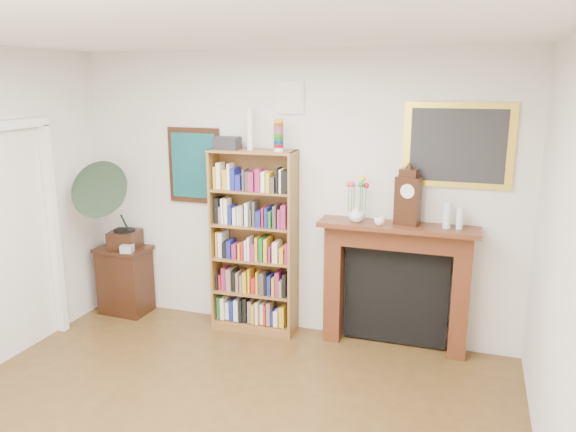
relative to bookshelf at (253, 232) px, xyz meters
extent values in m
cube|color=white|center=(0.34, -2.33, 1.76)|extent=(4.50, 5.00, 0.01)
cube|color=silver|center=(0.34, 0.17, 0.36)|extent=(4.50, 0.01, 2.80)
cube|color=white|center=(-1.86, -0.66, 0.01)|extent=(0.08, 0.08, 2.10)
cube|color=white|center=(-1.86, -1.13, 1.09)|extent=(0.08, 1.02, 0.08)
cube|color=black|center=(-0.71, 0.16, 0.61)|extent=(0.58, 0.03, 0.78)
cube|color=#114E50|center=(-0.71, 0.14, 0.61)|extent=(0.50, 0.01, 0.67)
cube|color=white|center=(0.34, 0.16, 1.31)|extent=(0.26, 0.03, 0.30)
cube|color=silver|center=(0.34, 0.14, 1.31)|extent=(0.22, 0.01, 0.26)
cube|color=gold|center=(1.89, 0.16, 0.91)|extent=(0.95, 0.03, 0.75)
cube|color=#262628|center=(1.89, 0.14, 0.91)|extent=(0.82, 0.01, 0.65)
cube|color=brown|center=(-0.41, 0.00, -0.11)|extent=(0.04, 0.30, 1.86)
cube|color=brown|center=(0.41, 0.00, -0.11)|extent=(0.04, 0.30, 1.86)
cube|color=brown|center=(0.00, 0.00, 0.81)|extent=(0.86, 0.33, 0.03)
cube|color=brown|center=(0.00, 0.00, -1.00)|extent=(0.86, 0.33, 0.08)
cube|color=brown|center=(0.00, 0.15, -0.11)|extent=(0.85, 0.05, 1.86)
cube|color=brown|center=(0.00, 0.00, -0.64)|extent=(0.81, 0.31, 0.02)
cube|color=brown|center=(0.00, 0.00, -0.28)|extent=(0.81, 0.31, 0.02)
cube|color=brown|center=(0.00, 0.00, 0.07)|extent=(0.81, 0.31, 0.02)
cube|color=brown|center=(0.00, 0.00, 0.42)|extent=(0.81, 0.31, 0.02)
cube|color=black|center=(-1.51, -0.05, -0.66)|extent=(0.56, 0.42, 0.75)
cube|color=#4E2712|center=(0.83, 0.05, -0.44)|extent=(0.16, 0.22, 1.19)
cube|color=#4E2712|center=(2.01, 0.05, -0.44)|extent=(0.16, 0.22, 1.19)
cube|color=#4E2712|center=(1.42, 0.05, 0.05)|extent=(1.35, 0.22, 0.19)
cube|color=#4E2712|center=(1.42, 0.00, 0.17)|extent=(1.46, 0.35, 0.04)
cube|color=black|center=(1.42, 0.12, -0.54)|extent=(0.98, 0.09, 0.95)
cube|color=black|center=(-1.49, -0.03, -0.20)|extent=(0.33, 0.33, 0.18)
cylinder|color=black|center=(-1.49, -0.03, -0.10)|extent=(0.26, 0.26, 0.01)
cone|color=#2E4230|center=(-1.49, -0.21, 0.30)|extent=(0.69, 0.82, 0.77)
cube|color=silver|center=(-1.36, -0.18, -0.25)|extent=(0.15, 0.15, 0.08)
cube|color=black|center=(1.50, 0.03, 0.41)|extent=(0.24, 0.17, 0.44)
cylinder|color=white|center=(1.50, -0.03, 0.51)|extent=(0.13, 0.04, 0.13)
cube|color=black|center=(1.50, 0.03, 0.66)|extent=(0.18, 0.14, 0.08)
imported|color=silver|center=(1.04, -0.01, 0.27)|extent=(0.19, 0.19, 0.16)
imported|color=white|center=(1.26, -0.07, 0.23)|extent=(0.11, 0.11, 0.08)
cylinder|color=silver|center=(1.85, 0.01, 0.31)|extent=(0.07, 0.07, 0.24)
cylinder|color=silver|center=(1.96, 0.02, 0.29)|extent=(0.06, 0.06, 0.20)
camera|label=1|loc=(2.03, -5.01, 1.47)|focal=35.00mm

